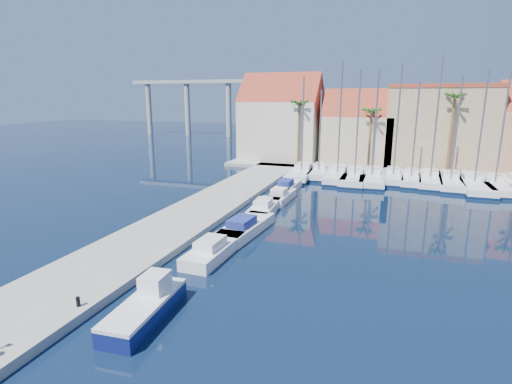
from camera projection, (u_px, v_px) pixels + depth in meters
ground at (213, 327)px, 18.53m from camera, size 260.00×260.00×0.00m
quay_west at (185, 220)px, 33.74m from camera, size 6.00×77.00×0.50m
shore_north at (412, 166)px, 59.32m from camera, size 54.00×16.00×0.50m
bollard at (78, 302)px, 19.31m from camera, size 0.20×0.20×0.49m
fishing_boat at (146, 306)px, 19.14m from camera, size 2.15×5.49×1.88m
motorboat_west_0 at (214, 249)px, 26.60m from camera, size 2.17×6.29×1.40m
motorboat_west_1 at (245, 227)px, 31.08m from camera, size 2.78×6.98×1.40m
motorboat_west_2 at (265, 207)px, 36.51m from camera, size 2.34×6.19×1.40m
motorboat_west_3 at (281, 196)px, 40.48m from camera, size 1.90×5.54×1.40m
motorboat_west_4 at (287, 187)px, 44.71m from camera, size 2.11×6.09×1.40m
sailboat_0 at (302, 172)px, 52.85m from camera, size 3.23×10.76×12.75m
sailboat_1 at (319, 172)px, 52.93m from camera, size 2.77×8.73×11.18m
sailboat_2 at (338, 174)px, 51.20m from camera, size 3.19×10.48×14.47m
sailboat_3 at (355, 176)px, 50.17m from camera, size 2.93×10.88×13.47m
sailboat_4 at (372, 177)px, 49.77m from camera, size 3.47×11.11×13.31m
sailboat_5 at (393, 176)px, 49.95m from camera, size 2.41×8.38×14.06m
sailboat_6 at (411, 178)px, 48.89m from camera, size 2.47×8.48×12.13m
sailboat_7 at (430, 179)px, 48.33m from camera, size 3.06×9.73×14.90m
sailboat_8 at (450, 181)px, 47.23m from camera, size 2.91×9.74×12.71m
sailboat_9 at (473, 184)px, 46.07m from camera, size 3.27×11.57×13.21m
sailboat_10 at (493, 184)px, 45.53m from camera, size 3.17×10.54×12.94m
building_0 at (282, 121)px, 63.33m from camera, size 12.30×9.00×13.50m
building_1 at (359, 131)px, 59.78m from camera, size 10.30×8.00×11.00m
building_2 at (439, 126)px, 56.94m from camera, size 14.20×10.20×11.50m
palm_0 at (299, 106)px, 56.86m from camera, size 2.60×2.60×10.15m
palm_1 at (372, 113)px, 53.88m from camera, size 2.60×2.60×9.15m
palm_2 at (455, 99)px, 50.23m from camera, size 2.60×2.60×11.15m
viaduct at (211, 96)px, 103.88m from camera, size 48.00×2.20×14.45m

